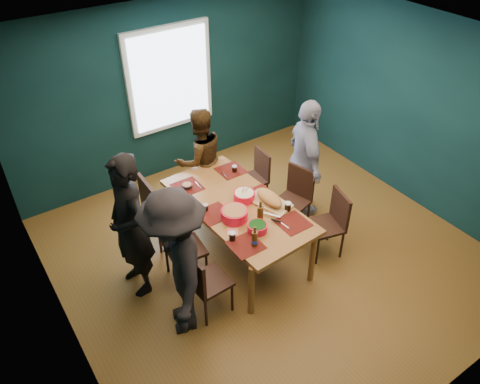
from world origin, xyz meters
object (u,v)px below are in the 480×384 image
object	(u,v)px
chair_right_far	(257,174)
chair_right_mid	(296,194)
person_near_left	(177,265)
chair_left_mid	(178,246)
bowl_dumpling	(244,196)
dining_table	(238,209)
bowl_salad	(234,214)
chair_right_near	(332,219)
bowl_herbs	(257,227)
chair_left_far	(158,206)
chair_left_near	(203,279)
person_right	(305,160)
cutting_board	(269,199)
person_far_left	(130,227)
person_back	(200,160)

from	to	relation	value
chair_right_far	chair_right_mid	distance (m)	0.74
chair_right_mid	person_near_left	xyz separation A→B (m)	(-2.10, -0.61, 0.37)
chair_left_mid	bowl_dumpling	size ratio (longest dim) A/B	3.58
dining_table	bowl_salad	size ratio (longest dim) A/B	6.57
dining_table	chair_right_near	xyz separation A→B (m)	(0.98, -0.66, -0.17)
chair_right_near	bowl_dumpling	world-z (taller)	bowl_dumpling
chair_left_mid	bowl_herbs	world-z (taller)	chair_left_mid
chair_right_near	bowl_dumpling	bearing A→B (deg)	155.76
chair_left_far	bowl_herbs	size ratio (longest dim) A/B	4.51
person_near_left	chair_left_near	bearing A→B (deg)	106.43
bowl_dumpling	bowl_herbs	xyz separation A→B (m)	(-0.21, -0.56, -0.01)
person_right	bowl_herbs	world-z (taller)	person_right
bowl_dumpling	bowl_herbs	bearing A→B (deg)	-110.29
chair_left_mid	cutting_board	distance (m)	1.24
chair_right_far	chair_right_near	world-z (taller)	chair_right_near
chair_left_mid	person_right	distance (m)	2.14
person_right	bowl_dumpling	bearing A→B (deg)	120.32
person_far_left	cutting_board	size ratio (longest dim) A/B	2.60
person_right	chair_right_mid	bearing A→B (deg)	145.14
person_far_left	bowl_herbs	distance (m)	1.42
bowl_herbs	cutting_board	world-z (taller)	cutting_board
dining_table	chair_right_near	bearing A→B (deg)	-37.36
bowl_dumpling	person_far_left	bearing A→B (deg)	174.03
chair_right_near	bowl_herbs	xyz separation A→B (m)	(-1.07, 0.13, 0.30)
chair_left_far	person_far_left	world-z (taller)	person_far_left
chair_left_far	cutting_board	size ratio (longest dim) A/B	1.47
chair_left_far	bowl_dumpling	size ratio (longest dim) A/B	3.89
chair_right_mid	person_far_left	distance (m)	2.30
person_far_left	person_back	xyz separation A→B (m)	(1.45, 0.96, -0.14)
chair_right_near	bowl_salad	bearing A→B (deg)	173.20
chair_right_far	person_back	size ratio (longest dim) A/B	0.55
chair_right_far	bowl_herbs	bearing A→B (deg)	-121.79
person_near_left	bowl_herbs	size ratio (longest dim) A/B	7.89
chair_right_far	bowl_dumpling	bearing A→B (deg)	-131.14
person_back	person_right	xyz separation A→B (m)	(1.11, -0.95, 0.10)
dining_table	person_far_left	xyz separation A→B (m)	(-1.32, 0.18, 0.21)
chair_right_mid	bowl_salad	size ratio (longest dim) A/B	2.86
chair_right_mid	person_far_left	world-z (taller)	person_far_left
chair_left_mid	person_far_left	size ratio (longest dim) A/B	0.52
bowl_salad	cutting_board	world-z (taller)	cutting_board
chair_left_near	bowl_dumpling	size ratio (longest dim) A/B	3.46
chair_left_far	cutting_board	bearing A→B (deg)	-38.76
chair_left_mid	person_near_left	bearing A→B (deg)	-111.08
bowl_dumpling	chair_right_far	bearing A→B (deg)	44.89
chair_left_mid	chair_right_mid	xyz separation A→B (m)	(1.80, 0.02, -0.02)
cutting_board	chair_left_far	bearing A→B (deg)	122.30
chair_left_mid	chair_right_far	xyz separation A→B (m)	(1.68, 0.75, -0.06)
bowl_salad	bowl_dumpling	distance (m)	0.39
chair_left_far	person_back	world-z (taller)	person_back
chair_right_near	cutting_board	world-z (taller)	cutting_board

